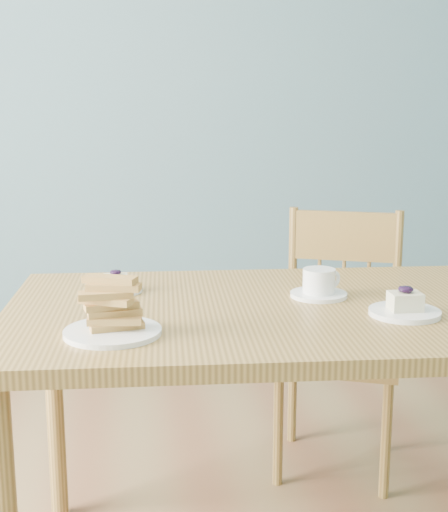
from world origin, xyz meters
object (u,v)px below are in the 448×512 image
at_px(cheesecake_plate_far, 116,286).
at_px(cheesecake_plate_near, 405,308).
at_px(biscotti_plate, 112,315).
at_px(dining_table, 289,334).
at_px(coffee_cup, 319,285).
at_px(dining_chair, 339,339).

bearing_deg(cheesecake_plate_far, cheesecake_plate_near, -25.41).
bearing_deg(biscotti_plate, cheesecake_plate_near, 4.06).
relative_size(cheesecake_plate_near, cheesecake_plate_far, 1.19).
xyz_separation_m(dining_table, cheesecake_plate_far, (-0.42, 0.19, 0.09)).
bearing_deg(cheesecake_plate_far, dining_table, -24.73).
distance_m(cheesecake_plate_far, coffee_cup, 0.53).
relative_size(cheesecake_plate_far, coffee_cup, 0.97).
xyz_separation_m(cheesecake_plate_far, biscotti_plate, (-0.01, -0.36, 0.03)).
height_order(dining_chair, cheesecake_plate_near, dining_chair).
distance_m(cheesecake_plate_far, biscotti_plate, 0.36).
xyz_separation_m(dining_table, cheesecake_plate_near, (0.24, -0.12, 0.09)).
bearing_deg(coffee_cup, dining_chair, 47.84).
bearing_deg(cheesecake_plate_near, dining_chair, 84.12).
relative_size(coffee_cup, biscotti_plate, 0.69).
xyz_separation_m(dining_chair, cheesecake_plate_near, (-0.07, -0.70, 0.31)).
height_order(cheesecake_plate_far, biscotti_plate, biscotti_plate).
bearing_deg(biscotti_plate, cheesecake_plate_far, 88.91).
height_order(cheesecake_plate_far, coffee_cup, coffee_cup).
relative_size(cheesecake_plate_far, biscotti_plate, 0.67).
xyz_separation_m(cheesecake_plate_far, coffee_cup, (0.51, -0.13, 0.02)).
bearing_deg(coffee_cup, cheesecake_plate_far, 147.61).
distance_m(dining_table, cheesecake_plate_far, 0.47).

